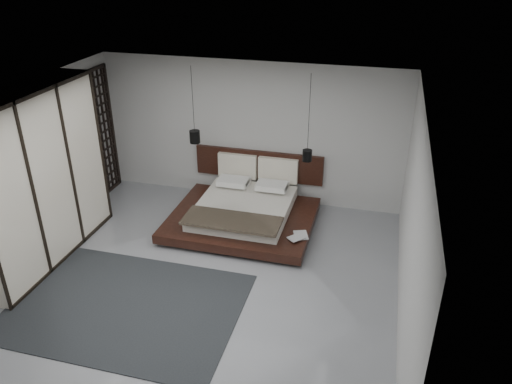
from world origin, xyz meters
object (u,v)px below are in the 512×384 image
(wardrobe, at_px, (35,179))
(rug, at_px, (126,306))
(pendant_right, at_px, (307,155))
(lattice_screen, at_px, (101,133))
(bed, at_px, (244,210))
(pendant_left, at_px, (195,137))

(wardrobe, xyz_separation_m, rug, (1.88, -0.91, -1.41))
(pendant_right, bearing_deg, rug, -123.17)
(rug, bearing_deg, lattice_screen, 122.92)
(bed, xyz_separation_m, rug, (-1.00, -2.76, -0.27))
(pendant_left, bearing_deg, lattice_screen, 176.01)
(bed, relative_size, wardrobe, 0.90)
(pendant_right, height_order, rug, pendant_right)
(wardrobe, bearing_deg, pendant_left, 51.11)
(pendant_right, xyz_separation_m, rug, (-2.06, -3.15, -1.33))
(wardrobe, relative_size, rug, 0.87)
(lattice_screen, distance_m, bed, 3.34)
(bed, relative_size, rug, 0.78)
(pendant_right, bearing_deg, bed, -159.89)
(bed, xyz_separation_m, wardrobe, (-2.88, -1.86, 1.14))
(lattice_screen, distance_m, rug, 4.14)
(lattice_screen, bearing_deg, pendant_right, -1.97)
(bed, xyz_separation_m, pendant_right, (1.07, 0.39, 1.06))
(pendant_left, height_order, rug, pendant_left)
(pendant_right, bearing_deg, lattice_screen, 178.03)
(pendant_right, relative_size, wardrobe, 0.55)
(bed, distance_m, wardrobe, 3.61)
(pendant_left, xyz_separation_m, pendant_right, (2.13, 0.00, -0.15))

